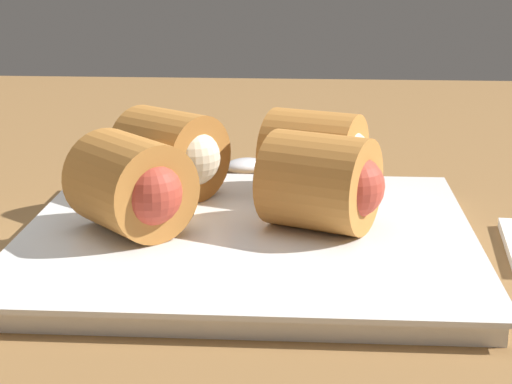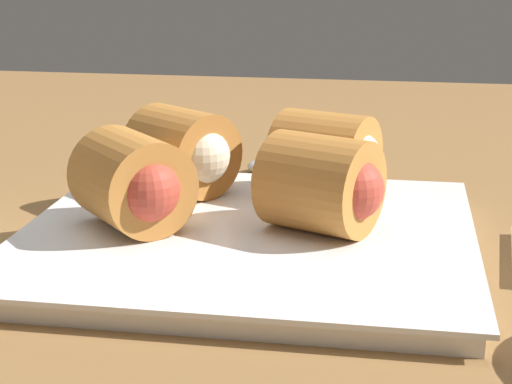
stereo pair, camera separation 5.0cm
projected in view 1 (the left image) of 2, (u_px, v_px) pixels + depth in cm
name	position (u px, v px, depth cm)	size (l,w,h in cm)	color
table_surface	(245.00, 283.00, 50.67)	(180.00, 140.00, 2.00)	olive
serving_plate	(256.00, 240.00, 52.62)	(27.50, 25.17, 1.50)	white
roll_front_left	(174.00, 154.00, 58.46)	(8.39, 8.35, 5.90)	#B77533
roll_front_right	(134.00, 186.00, 50.81)	(8.47, 8.47, 5.90)	#B77533
roll_back_left	(326.00, 183.00, 51.53)	(7.92, 7.83, 5.90)	#B77533
roll_back_right	(320.00, 154.00, 58.24)	(7.81, 7.65, 5.90)	#B77533
spoon	(228.00, 169.00, 69.69)	(14.94, 8.72, 1.22)	silver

